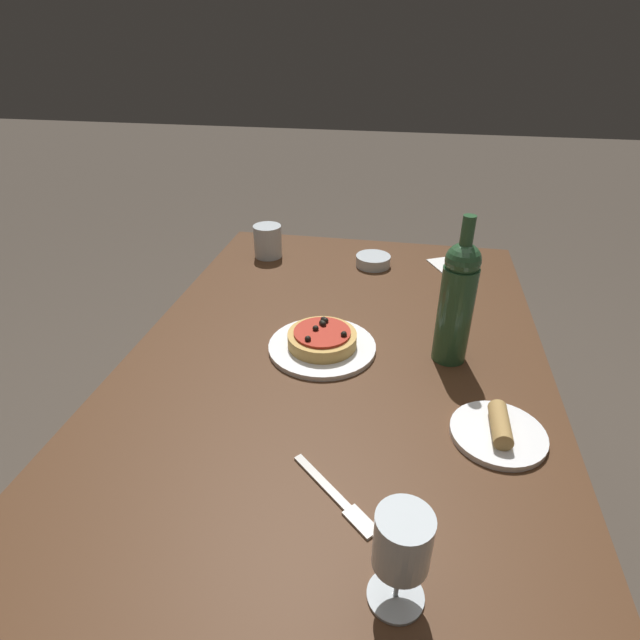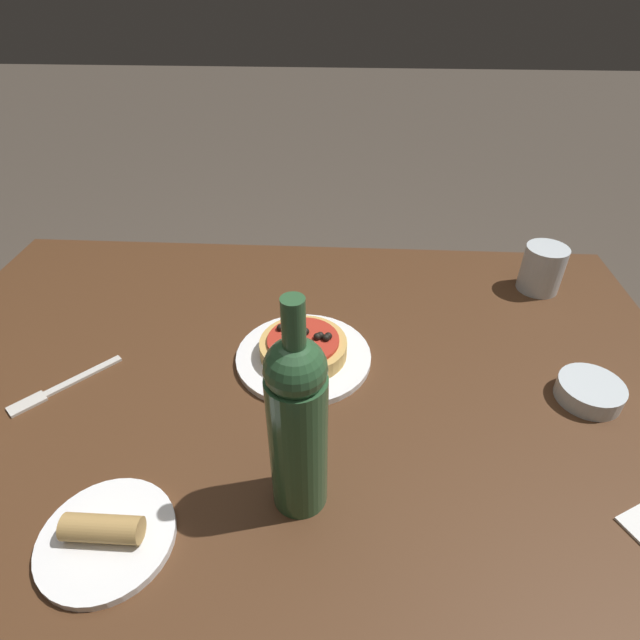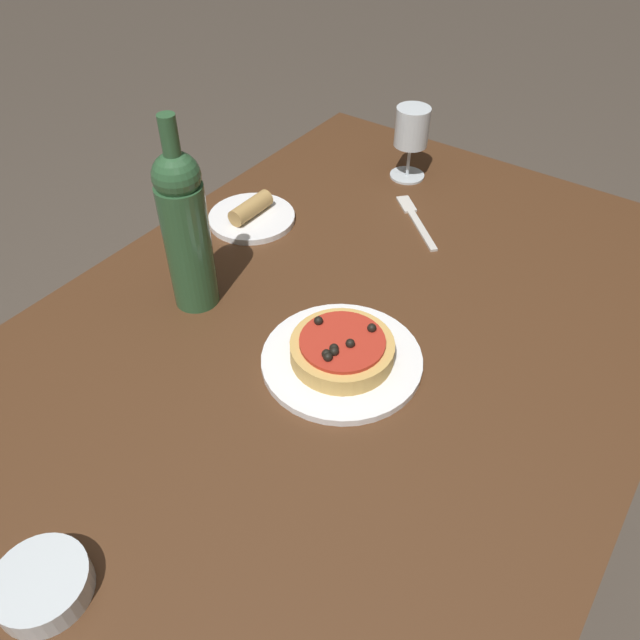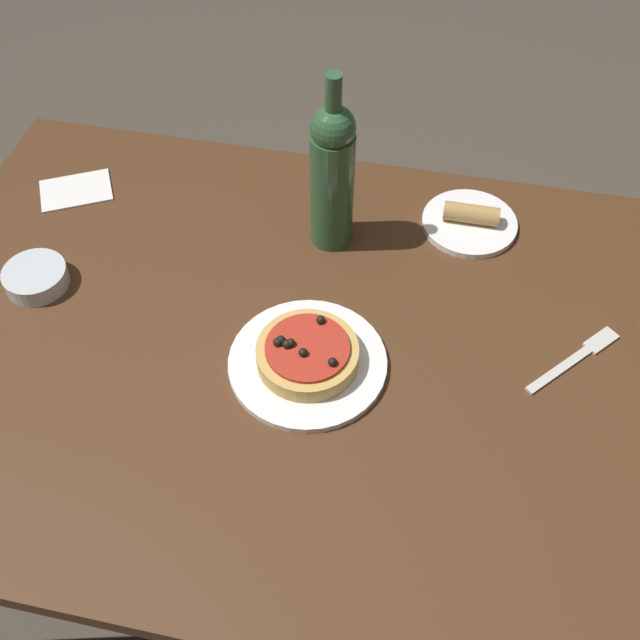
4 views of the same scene
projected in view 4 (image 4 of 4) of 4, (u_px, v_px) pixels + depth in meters
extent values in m
plane|color=#4C4238|center=(325.00, 539.00, 1.75)|extent=(14.00, 14.00, 0.00)
cube|color=#4C2D19|center=(327.00, 356.00, 1.19)|extent=(1.42, 0.93, 0.03)
cylinder|color=#4C2D19|center=(96.00, 271.00, 1.81)|extent=(0.06, 0.06, 0.71)
cylinder|color=white|center=(308.00, 363.00, 1.15)|extent=(0.24, 0.24, 0.01)
cylinder|color=tan|center=(307.00, 355.00, 1.13)|extent=(0.16, 0.16, 0.03)
cylinder|color=#B72D1E|center=(307.00, 348.00, 1.12)|extent=(0.13, 0.13, 0.01)
sphere|color=black|center=(291.00, 343.00, 1.12)|extent=(0.01, 0.01, 0.01)
sphere|color=black|center=(332.00, 362.00, 1.09)|extent=(0.01, 0.01, 0.01)
sphere|color=black|center=(281.00, 340.00, 1.12)|extent=(0.01, 0.01, 0.01)
sphere|color=black|center=(303.00, 353.00, 1.10)|extent=(0.01, 0.01, 0.01)
sphere|color=black|center=(278.00, 342.00, 1.12)|extent=(0.01, 0.01, 0.01)
sphere|color=black|center=(287.00, 344.00, 1.11)|extent=(0.01, 0.01, 0.01)
sphere|color=black|center=(321.00, 320.00, 1.14)|extent=(0.01, 0.01, 0.01)
cylinder|color=#2D5633|center=(332.00, 190.00, 1.25)|extent=(0.07, 0.07, 0.22)
sphere|color=#2D5633|center=(333.00, 128.00, 1.15)|extent=(0.07, 0.07, 0.07)
cylinder|color=#2D5633|center=(333.00, 97.00, 1.11)|extent=(0.03, 0.03, 0.08)
cylinder|color=silver|center=(36.00, 277.00, 1.25)|extent=(0.11, 0.11, 0.03)
cube|color=beige|center=(559.00, 370.00, 1.15)|extent=(0.10, 0.11, 0.00)
cube|color=beige|center=(601.00, 341.00, 1.18)|extent=(0.06, 0.06, 0.00)
cylinder|color=white|center=(469.00, 223.00, 1.34)|extent=(0.17, 0.17, 0.01)
cylinder|color=#B2894C|center=(471.00, 214.00, 1.33)|extent=(0.10, 0.03, 0.03)
cube|color=white|center=(76.00, 191.00, 1.41)|extent=(0.16, 0.14, 0.00)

